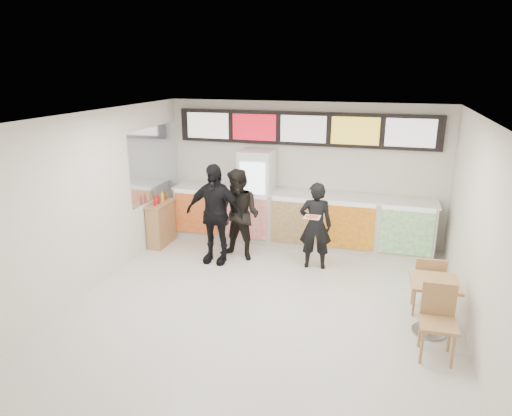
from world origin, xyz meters
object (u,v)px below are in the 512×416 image
at_px(customer_left, 239,215).
at_px(cafe_table, 433,297).
at_px(customer_mid, 214,214).
at_px(customer_main, 315,226).
at_px(drinks_fridge, 257,196).
at_px(condiment_ledge, 161,223).
at_px(service_counter, 298,219).

xyz_separation_m(customer_left, cafe_table, (3.47, -1.81, -0.34)).
distance_m(customer_left, customer_mid, 0.50).
height_order(customer_left, customer_mid, customer_mid).
relative_size(customer_main, cafe_table, 0.99).
xyz_separation_m(drinks_fridge, customer_mid, (-0.45, -1.38, -0.02)).
relative_size(drinks_fridge, customer_mid, 1.02).
bearing_deg(customer_mid, customer_left, 33.67).
bearing_deg(cafe_table, customer_mid, 156.02).
relative_size(drinks_fridge, customer_left, 1.10).
height_order(drinks_fridge, customer_left, drinks_fridge).
relative_size(customer_mid, cafe_table, 1.16).
bearing_deg(condiment_ledge, customer_left, -8.13).
bearing_deg(service_counter, customer_left, -131.50).
distance_m(drinks_fridge, cafe_table, 4.53).
height_order(service_counter, cafe_table, service_counter).
height_order(customer_main, cafe_table, customer_main).
distance_m(customer_main, cafe_table, 2.68).
xyz_separation_m(customer_main, customer_mid, (-1.92, -0.26, 0.14)).
distance_m(customer_mid, cafe_table, 4.20).
relative_size(customer_main, customer_left, 0.93).
relative_size(service_counter, customer_main, 3.32).
distance_m(customer_mid, condiment_ledge, 1.61).
distance_m(drinks_fridge, customer_mid, 1.45).
height_order(customer_mid, cafe_table, customer_mid).
relative_size(customer_main, customer_mid, 0.86).
relative_size(customer_mid, condiment_ledge, 1.77).
bearing_deg(drinks_fridge, service_counter, -0.99).
xyz_separation_m(customer_left, customer_mid, (-0.42, -0.27, 0.07)).
relative_size(drinks_fridge, condiment_ledge, 1.81).
height_order(service_counter, customer_mid, customer_mid).
height_order(service_counter, condiment_ledge, service_counter).
relative_size(customer_left, condiment_ledge, 1.64).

